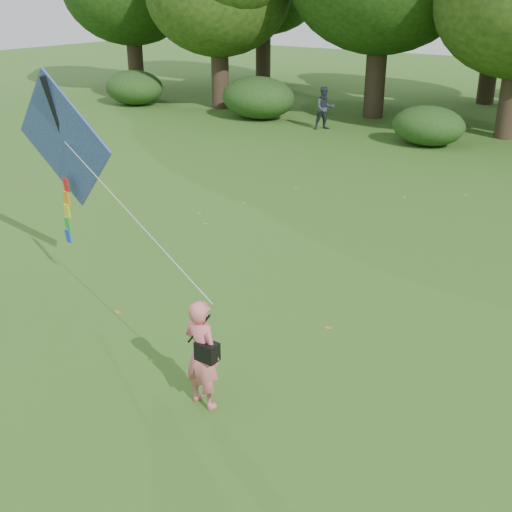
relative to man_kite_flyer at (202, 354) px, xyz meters
The scene contains 6 objects.
ground 1.08m from the man_kite_flyer, 12.31° to the right, with size 100.00×100.00×0.00m, color #265114.
man_kite_flyer is the anchor object (origin of this frame).
bystander_left 18.94m from the man_kite_flyer, 114.24° to the left, with size 0.82×0.64×1.69m, color #2B303A.
crossbody_bag 0.16m from the man_kite_flyer, 14.61° to the right, with size 0.43×0.20×0.67m.
flying_kite 5.10m from the man_kite_flyer, 159.84° to the left, with size 5.98×2.09×3.30m.
fallen_leaves 6.61m from the man_kite_flyer, 101.23° to the left, with size 11.95×13.57×0.01m.
Camera 1 is at (4.15, -5.54, 5.37)m, focal length 45.00 mm.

